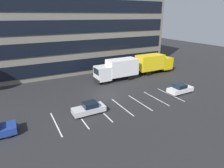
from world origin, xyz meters
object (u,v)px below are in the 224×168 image
at_px(box_truck_yellow_all, 154,63).
at_px(sedan_silver, 89,108).
at_px(sedan_white, 180,89).
at_px(box_truck_white, 117,69).

distance_m(box_truck_yellow_all, sedan_silver, 20.58).
height_order(box_truck_yellow_all, sedan_white, box_truck_yellow_all).
bearing_deg(sedan_silver, box_truck_white, 45.15).
xyz_separation_m(box_truck_yellow_all, sedan_white, (-3.61, -10.40, -1.43)).
xyz_separation_m(box_truck_white, sedan_silver, (-9.17, -9.22, -1.45)).
height_order(sedan_silver, sedan_white, sedan_white).
bearing_deg(box_truck_yellow_all, box_truck_white, -176.51).
relative_size(sedan_silver, sedan_white, 0.98).
relative_size(box_truck_yellow_all, box_truck_white, 1.00).
bearing_deg(sedan_white, sedan_silver, 177.47).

